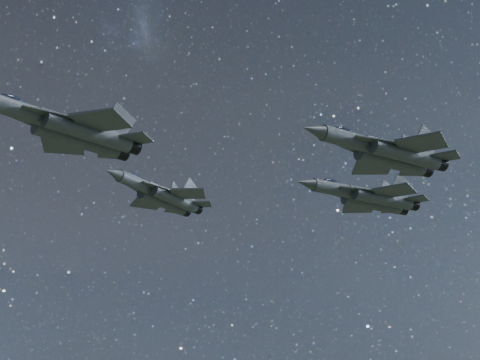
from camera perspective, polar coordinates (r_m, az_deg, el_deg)
jet_lead at (r=68.89m, az=-14.36°, el=4.28°), size 19.63×13.93×4.99m
jet_left at (r=89.52m, az=-6.69°, el=-1.31°), size 18.23×12.31×4.59m
jet_right at (r=64.68m, az=12.46°, el=2.33°), size 17.15×11.90×4.31m
jet_slot at (r=88.73m, az=10.88°, el=-1.44°), size 19.22×13.20×4.82m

